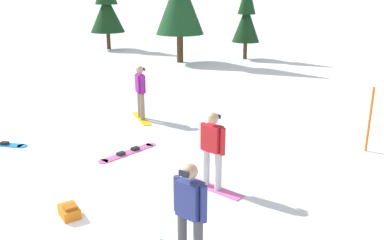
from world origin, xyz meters
TOP-DOWN VIEW (x-y plane):
  - ground_plane at (0.00, 0.00)m, footprint 800.00×800.00m
  - snowboarder_foreground at (2.49, 0.41)m, footprint 1.56×0.66m
  - snowboarder_midground at (1.85, 2.91)m, footprint 1.52×0.67m
  - snowboarder_background at (-2.12, 6.52)m, footprint 1.29×1.25m
  - loose_snowboard_near_right at (-0.90, 3.83)m, footprint 0.81×1.83m
  - backpack_orange at (-0.16, 0.69)m, footprint 0.55×0.51m
  - trail_marker_pole at (4.73, 6.61)m, footprint 0.06×0.06m
  - pine_tree_tall at (-12.45, 19.18)m, footprint 2.31×2.31m
  - pine_tree_slender at (-2.72, 19.28)m, footprint 1.62×1.62m

SIDE VIEW (x-z plane):
  - ground_plane at x=0.00m, z-range 0.00..0.00m
  - loose_snowboard_near_right at x=-0.90m, z-range -0.02..0.07m
  - backpack_orange at x=-0.16m, z-range -0.02..0.25m
  - trail_marker_pole at x=4.73m, z-range 0.00..1.74m
  - snowboarder_foreground at x=2.49m, z-range 0.04..1.73m
  - snowboarder_midground at x=1.85m, z-range 0.05..1.76m
  - snowboarder_background at x=-2.12m, z-range 0.05..1.81m
  - pine_tree_slender at x=-2.72m, z-range 0.20..4.77m
  - pine_tree_tall at x=-12.45m, z-range 0.24..5.48m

